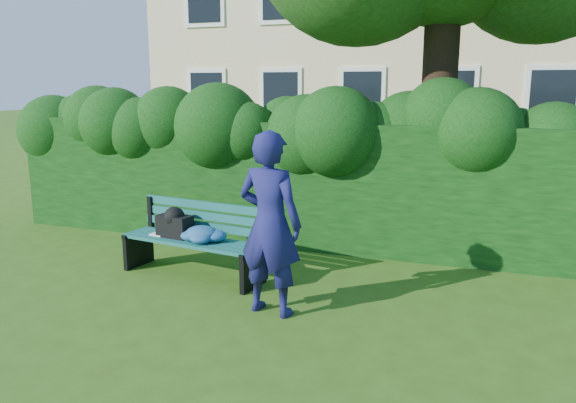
% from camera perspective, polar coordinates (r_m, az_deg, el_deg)
% --- Properties ---
extents(ground, '(80.00, 80.00, 0.00)m').
position_cam_1_polar(ground, '(6.41, -1.84, -9.38)').
color(ground, '#335314').
rests_on(ground, ground).
extents(hedge, '(10.00, 1.00, 1.80)m').
position_cam_1_polar(hedge, '(8.19, 3.80, 1.80)').
color(hedge, black).
rests_on(hedge, ground).
extents(park_bench, '(1.91, 0.82, 0.89)m').
position_cam_1_polar(park_bench, '(6.97, -9.61, -3.45)').
color(park_bench, '#104A50').
rests_on(park_bench, ground).
extents(man_reading, '(0.74, 0.54, 1.89)m').
position_cam_1_polar(man_reading, '(5.64, -1.85, -2.29)').
color(man_reading, navy).
rests_on(man_reading, ground).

